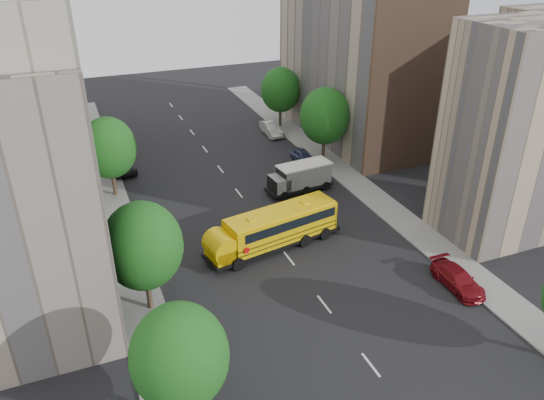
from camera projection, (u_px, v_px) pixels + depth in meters
ground at (279, 245)px, 42.52m from camera, size 120.00×120.00×0.00m
sidewalk_left at (124, 243)px, 42.80m from camera, size 3.00×80.00×0.12m
sidewalk_right at (370, 194)px, 50.41m from camera, size 3.00×80.00×0.12m
lane_markings at (239, 193)px, 50.74m from camera, size 0.15×64.00×0.01m
building_left_cream at (8, 133)px, 36.85m from camera, size 10.00×26.00×20.00m
building_left_redbrick at (23, 97)px, 56.56m from camera, size 10.00×15.00×13.00m
building_left_near at (8, 222)px, 28.92m from camera, size 10.00×7.00×17.00m
building_right_near at (517, 134)px, 40.85m from camera, size 10.00×7.00×17.00m
building_right_far at (357, 60)px, 60.75m from camera, size 10.00×22.00×18.00m
building_right_sidewall at (414, 84)px, 51.71m from camera, size 10.10×0.30×18.00m
street_tree_0 at (180, 357)px, 25.22m from camera, size 4.80×4.80×7.41m
street_tree_1 at (143, 246)px, 33.30m from camera, size 5.12×5.12×7.90m
street_tree_2 at (109, 148)px, 48.15m from camera, size 4.99×4.99×7.71m
street_tree_4 at (325, 116)px, 55.32m from camera, size 5.25×5.25×8.10m
street_tree_5 at (280, 90)px, 65.35m from camera, size 4.86×4.86×7.51m
school_bus at (272, 228)px, 41.43m from camera, size 11.71×4.65×3.23m
safari_truck at (300, 177)px, 50.48m from camera, size 6.66×3.02×2.76m
parked_car_0 at (198, 330)px, 32.63m from camera, size 1.98×4.37×1.46m
parked_car_1 at (144, 225)px, 44.13m from camera, size 1.68×4.04×1.30m
parked_car_2 at (122, 165)px, 54.96m from camera, size 2.63×5.07×1.37m
parked_car_3 at (458, 279)px, 37.37m from camera, size 1.97×4.70×1.35m
parked_car_4 at (303, 157)px, 56.92m from camera, size 1.64×4.06×1.38m
parked_car_5 at (271, 129)px, 64.46m from camera, size 1.68×4.61×1.51m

